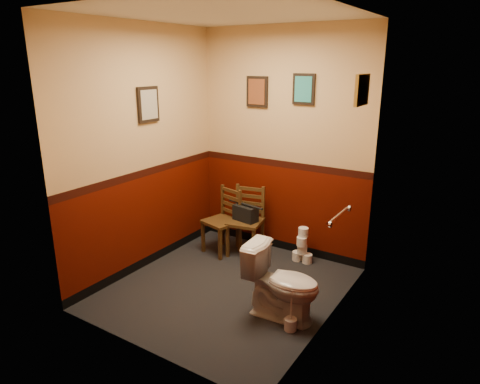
# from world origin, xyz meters

# --- Properties ---
(floor) EXTENTS (2.20, 2.40, 0.00)m
(floor) POSITION_xyz_m (0.00, 0.00, 0.00)
(floor) COLOR black
(floor) RESTS_ON ground
(ceiling) EXTENTS (2.20, 2.40, 0.00)m
(ceiling) POSITION_xyz_m (0.00, 0.00, 2.70)
(ceiling) COLOR silver
(ceiling) RESTS_ON ground
(wall_back) EXTENTS (2.20, 0.00, 2.70)m
(wall_back) POSITION_xyz_m (0.00, 1.20, 1.35)
(wall_back) COLOR #490C02
(wall_back) RESTS_ON ground
(wall_front) EXTENTS (2.20, 0.00, 2.70)m
(wall_front) POSITION_xyz_m (0.00, -1.20, 1.35)
(wall_front) COLOR #490C02
(wall_front) RESTS_ON ground
(wall_left) EXTENTS (0.00, 2.40, 2.70)m
(wall_left) POSITION_xyz_m (-1.10, 0.00, 1.35)
(wall_left) COLOR #490C02
(wall_left) RESTS_ON ground
(wall_right) EXTENTS (0.00, 2.40, 2.70)m
(wall_right) POSITION_xyz_m (1.10, 0.00, 1.35)
(wall_right) COLOR #490C02
(wall_right) RESTS_ON ground
(grab_bar) EXTENTS (0.05, 0.56, 0.06)m
(grab_bar) POSITION_xyz_m (1.07, 0.25, 0.95)
(grab_bar) COLOR silver
(grab_bar) RESTS_ON wall_right
(framed_print_back_a) EXTENTS (0.28, 0.04, 0.36)m
(framed_print_back_a) POSITION_xyz_m (-0.35, 1.18, 1.95)
(framed_print_back_a) COLOR black
(framed_print_back_a) RESTS_ON wall_back
(framed_print_back_b) EXTENTS (0.26, 0.04, 0.34)m
(framed_print_back_b) POSITION_xyz_m (0.25, 1.18, 2.00)
(framed_print_back_b) COLOR black
(framed_print_back_b) RESTS_ON wall_back
(framed_print_left) EXTENTS (0.04, 0.30, 0.38)m
(framed_print_left) POSITION_xyz_m (-1.08, 0.10, 1.85)
(framed_print_left) COLOR black
(framed_print_left) RESTS_ON wall_left
(framed_print_right) EXTENTS (0.04, 0.34, 0.28)m
(framed_print_right) POSITION_xyz_m (1.08, 0.60, 2.05)
(framed_print_right) COLOR olive
(framed_print_right) RESTS_ON wall_right
(toilet) EXTENTS (0.73, 0.44, 0.69)m
(toilet) POSITION_xyz_m (0.72, -0.16, 0.35)
(toilet) COLOR white
(toilet) RESTS_ON floor
(toilet_brush) EXTENTS (0.11, 0.11, 0.40)m
(toilet_brush) POSITION_xyz_m (0.88, -0.30, 0.06)
(toilet_brush) COLOR silver
(toilet_brush) RESTS_ON floor
(chair_left) EXTENTS (0.46, 0.46, 0.81)m
(chair_left) POSITION_xyz_m (-0.56, 0.75, 0.41)
(chair_left) COLOR #472F15
(chair_left) RESTS_ON floor
(chair_right) EXTENTS (0.46, 0.46, 0.84)m
(chair_right) POSITION_xyz_m (-0.30, 0.87, 0.42)
(chair_right) COLOR #472F15
(chair_right) RESTS_ON floor
(handbag) EXTENTS (0.32, 0.20, 0.22)m
(handbag) POSITION_xyz_m (-0.29, 0.83, 0.53)
(handbag) COLOR black
(handbag) RESTS_ON chair_right
(tp_stack) EXTENTS (0.25, 0.15, 0.43)m
(tp_stack) POSITION_xyz_m (0.40, 1.00, 0.18)
(tp_stack) COLOR silver
(tp_stack) RESTS_ON floor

